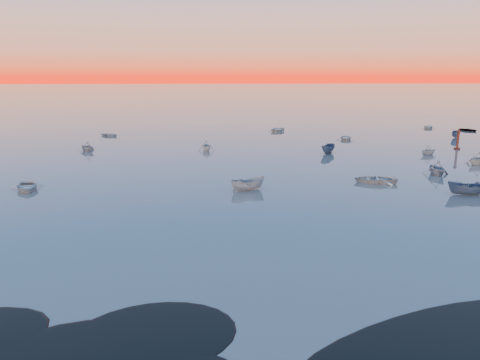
{
  "coord_description": "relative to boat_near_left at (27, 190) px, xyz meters",
  "views": [
    {
      "loc": [
        -2.98,
        -18.63,
        12.44
      ],
      "look_at": [
        -0.81,
        28.0,
        1.35
      ],
      "focal_mm": 35.0,
      "sensor_mm": 36.0,
      "label": 1
    }
  ],
  "objects": [
    {
      "name": "ground",
      "position": [
        23.31,
        69.69,
        0.0
      ],
      "size": [
        600.0,
        600.0,
        0.0
      ],
      "primitive_type": "plane",
      "color": "#675E56",
      "rests_on": "ground"
    },
    {
      "name": "moored_fleet",
      "position": [
        23.31,
        22.69,
        0.0
      ],
      "size": [
        124.0,
        58.0,
        1.2
      ],
      "primitive_type": null,
      "color": "beige",
      "rests_on": "ground"
    },
    {
      "name": "boat_near_left",
      "position": [
        0.0,
        0.0,
        0.0
      ],
      "size": [
        4.76,
        3.32,
        1.1
      ],
      "primitive_type": "imported",
      "rotation": [
        0.0,
        0.0,
        0.37
      ],
      "color": "beige",
      "rests_on": "ground"
    },
    {
      "name": "boat_near_center",
      "position": [
        23.37,
        -1.2,
        0.0
      ],
      "size": [
        2.64,
        4.08,
        1.31
      ],
      "primitive_type": "imported",
      "rotation": [
        0.0,
        0.0,
        1.87
      ],
      "color": "gray",
      "rests_on": "ground"
    },
    {
      "name": "boat_near_right",
      "position": [
        46.73,
        5.18,
        0.0
      ],
      "size": [
        3.89,
        1.88,
        1.34
      ],
      "primitive_type": "imported",
      "rotation": [
        0.0,
        0.0,
        3.18
      ],
      "color": "gray",
      "rests_on": "ground"
    },
    {
      "name": "channel_marker",
      "position": [
        58.37,
        23.05,
        1.36
      ],
      "size": [
        0.97,
        0.97,
        3.45
      ],
      "color": "#45170E",
      "rests_on": "ground"
    }
  ]
}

